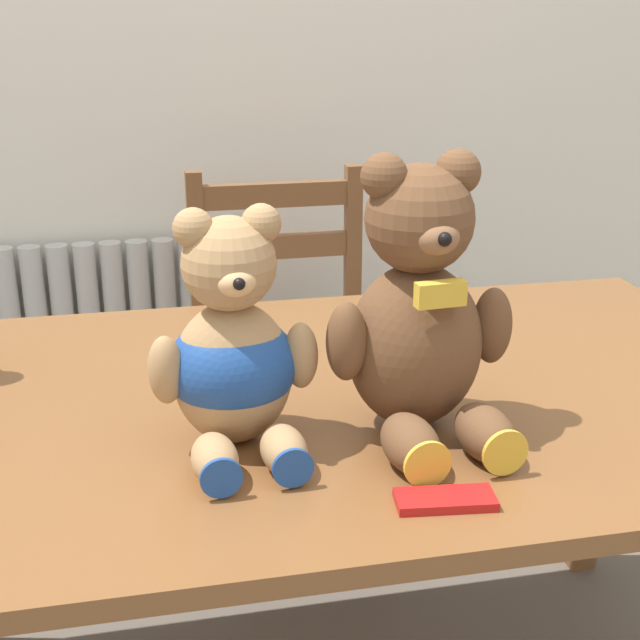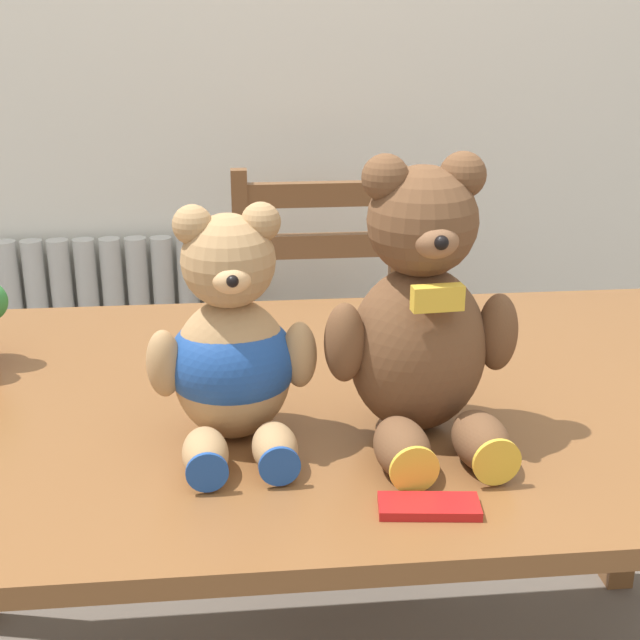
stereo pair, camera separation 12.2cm
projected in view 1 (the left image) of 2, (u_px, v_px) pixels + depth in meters
The scene contains 6 objects.
radiator at pixel (56, 373), 2.49m from camera, with size 0.84×0.10×0.67m.
dining_table at pixel (318, 438), 1.43m from camera, with size 1.55×0.91×0.71m.
wooden_chair_behind at pixel (287, 354), 2.22m from camera, with size 0.44×0.41×0.89m.
teddy_bear_left at pixel (233, 353), 1.20m from camera, with size 0.23×0.24×0.33m.
teddy_bear_right at pixel (420, 315), 1.23m from camera, with size 0.28×0.28×0.40m.
chocolate_bar at pixel (445, 500), 1.09m from camera, with size 0.12×0.05×0.01m, color red.
Camera 1 is at (-0.26, -0.79, 1.30)m, focal length 50.00 mm.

